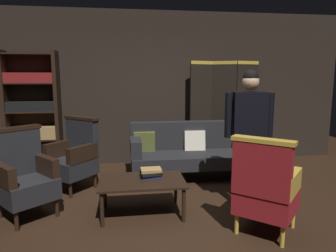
# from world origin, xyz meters

# --- Properties ---
(ground_plane) EXTENTS (10.00, 10.00, 0.00)m
(ground_plane) POSITION_xyz_m (0.00, 0.00, 0.00)
(ground_plane) COLOR black
(back_wall) EXTENTS (7.20, 0.10, 2.80)m
(back_wall) POSITION_xyz_m (0.00, 2.45, 1.40)
(back_wall) COLOR black
(back_wall) RESTS_ON ground_plane
(folding_screen) EXTENTS (1.29, 0.26, 1.90)m
(folding_screen) POSITION_xyz_m (1.24, 2.17, 0.99)
(folding_screen) COLOR black
(folding_screen) RESTS_ON ground_plane
(bookshelf) EXTENTS (0.90, 0.32, 2.05)m
(bookshelf) POSITION_xyz_m (-2.15, 2.20, 1.05)
(bookshelf) COLOR black
(bookshelf) RESTS_ON ground_plane
(velvet_couch) EXTENTS (2.12, 0.78, 0.88)m
(velvet_couch) POSITION_xyz_m (0.55, 1.45, 0.45)
(velvet_couch) COLOR black
(velvet_couch) RESTS_ON ground_plane
(coffee_table) EXTENTS (1.00, 0.64, 0.42)m
(coffee_table) POSITION_xyz_m (-0.40, 0.16, 0.37)
(coffee_table) COLOR black
(coffee_table) RESTS_ON ground_plane
(armchair_gilt_accent) EXTENTS (0.82, 0.82, 1.04)m
(armchair_gilt_accent) POSITION_xyz_m (0.83, -0.48, 0.49)
(armchair_gilt_accent) COLOR gold
(armchair_gilt_accent) RESTS_ON ground_plane
(armchair_wing_left) EXTENTS (0.81, 0.81, 1.04)m
(armchair_wing_left) POSITION_xyz_m (-1.32, 1.14, 0.49)
(armchair_wing_left) COLOR black
(armchair_wing_left) RESTS_ON ground_plane
(armchair_wing_right) EXTENTS (0.81, 0.81, 1.04)m
(armchair_wing_right) POSITION_xyz_m (-1.76, 0.30, 0.49)
(armchair_wing_right) COLOR black
(armchair_wing_right) RESTS_ON ground_plane
(standing_figure) EXTENTS (0.59, 0.26, 1.70)m
(standing_figure) POSITION_xyz_m (0.90, 0.19, 1.03)
(standing_figure) COLOR black
(standing_figure) RESTS_ON ground_plane
(book_navy_cloth) EXTENTS (0.25, 0.17, 0.04)m
(book_navy_cloth) POSITION_xyz_m (-0.29, 0.23, 0.44)
(book_navy_cloth) COLOR navy
(book_navy_cloth) RESTS_ON coffee_table
(book_black_cloth) EXTENTS (0.27, 0.21, 0.04)m
(book_black_cloth) POSITION_xyz_m (-0.29, 0.23, 0.48)
(book_black_cloth) COLOR black
(book_black_cloth) RESTS_ON book_navy_cloth
(book_tan_leather) EXTENTS (0.25, 0.19, 0.03)m
(book_tan_leather) POSITION_xyz_m (-0.29, 0.23, 0.51)
(book_tan_leather) COLOR #9E7A47
(book_tan_leather) RESTS_ON book_black_cloth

